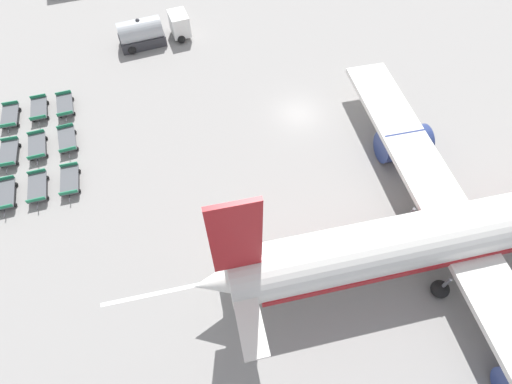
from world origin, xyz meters
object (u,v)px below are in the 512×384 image
Objects in this scene: baggage_dolly_row_mid_a_col_b at (9,153)px; baggage_dolly_row_mid_b_col_c at (38,187)px; baggage_dolly_row_far_col_c at (70,180)px; baggage_dolly_row_far_col_a at (65,105)px; airplane at (475,229)px; baggage_dolly_row_mid_a_col_c at (5,194)px; baggage_dolly_row_mid_a_col_a at (10,116)px; fuel_tanker_primary at (150,32)px; baggage_dolly_row_mid_b_col_b at (37,146)px; baggage_dolly_row_far_col_b at (67,140)px; baggage_dolly_row_mid_b_col_a at (39,109)px.

baggage_dolly_row_mid_a_col_b is 5.13m from baggage_dolly_row_mid_b_col_c.
baggage_dolly_row_mid_a_col_b is at bearing -131.70° from baggage_dolly_row_far_col_c.
baggage_dolly_row_far_col_a is at bearing 165.58° from baggage_dolly_row_mid_b_col_c.
airplane reaches higher than baggage_dolly_row_mid_a_col_b.
baggage_dolly_row_mid_a_col_a is at bearing -179.34° from baggage_dolly_row_mid_a_col_c.
fuel_tanker_primary reaches higher than baggage_dolly_row_far_col_c.
baggage_dolly_row_mid_b_col_c is at bearing -90.03° from baggage_dolly_row_far_col_c.
baggage_dolly_row_far_col_a is at bearing 151.83° from baggage_dolly_row_mid_b_col_b.
fuel_tanker_primary is 2.09× the size of baggage_dolly_row_mid_a_col_a.
baggage_dolly_row_mid_a_col_b is at bearing 179.53° from baggage_dolly_row_mid_a_col_c.
fuel_tanker_primary is 2.08× the size of baggage_dolly_row_far_col_b.
baggage_dolly_row_far_col_c is at bearing -117.41° from airplane.
airplane is at bearing 62.59° from baggage_dolly_row_far_col_c.
baggage_dolly_row_mid_b_col_a is (-9.46, 2.51, 0.00)m from baggage_dolly_row_mid_a_col_c.
baggage_dolly_row_mid_a_col_a is at bearing -60.41° from fuel_tanker_primary.
baggage_dolly_row_mid_b_col_b is (4.80, -0.09, 0.00)m from baggage_dolly_row_mid_b_col_a.
baggage_dolly_row_mid_a_col_c is at bearing -27.36° from baggage_dolly_row_mid_b_col_b.
baggage_dolly_row_mid_b_col_a is at bearing -180.00° from baggage_dolly_row_mid_b_col_c.
baggage_dolly_row_mid_a_col_c is 6.87m from baggage_dolly_row_far_col_b.
baggage_dolly_row_mid_b_col_a is at bearing 178.88° from baggage_dolly_row_mid_b_col_b.
baggage_dolly_row_far_col_b is (-4.71, 5.00, 0.00)m from baggage_dolly_row_mid_a_col_c.
baggage_dolly_row_far_col_a is (-9.30, 2.39, 0.00)m from baggage_dolly_row_mid_b_col_c.
baggage_dolly_row_mid_a_col_c and baggage_dolly_row_far_col_a have the same top height.
baggage_dolly_row_mid_a_col_c and baggage_dolly_row_mid_b_col_b have the same top height.
baggage_dolly_row_mid_b_col_b is 5.26m from baggage_dolly_row_far_col_a.
baggage_dolly_row_mid_a_col_c is 0.99× the size of baggage_dolly_row_far_col_c.
baggage_dolly_row_mid_a_col_c and baggage_dolly_row_mid_b_col_a have the same top height.
baggage_dolly_row_mid_b_col_a is 0.99× the size of baggage_dolly_row_far_col_b.
baggage_dolly_row_far_col_a is at bearing 134.64° from baggage_dolly_row_mid_a_col_b.
baggage_dolly_row_mid_b_col_a is 2.40m from baggage_dolly_row_far_col_a.
baggage_dolly_row_far_col_b is (4.53, 5.11, 0.00)m from baggage_dolly_row_mid_a_col_a.
baggage_dolly_row_mid_b_col_b is 4.66m from baggage_dolly_row_mid_b_col_c.
baggage_dolly_row_far_col_b is at bearing 152.12° from baggage_dolly_row_mid_b_col_c.
airplane is at bearing 64.61° from baggage_dolly_row_mid_b_col_c.
airplane reaches higher than baggage_dolly_row_mid_a_col_c.
baggage_dolly_row_mid_a_col_b is 1.01× the size of baggage_dolly_row_mid_b_col_a.
baggage_dolly_row_mid_a_col_b is (12.92, -14.27, -0.83)m from fuel_tanker_primary.
baggage_dolly_row_mid_b_col_a and baggage_dolly_row_mid_b_col_b have the same top height.
baggage_dolly_row_mid_b_col_b is at bearing -28.17° from baggage_dolly_row_far_col_a.
baggage_dolly_row_mid_a_col_a and baggage_dolly_row_mid_a_col_c have the same top height.
baggage_dolly_row_far_col_a is (-9.31, 4.90, 0.00)m from baggage_dolly_row_mid_a_col_c.
airplane is at bearing 54.37° from baggage_dolly_row_mid_a_col_a.
baggage_dolly_row_mid_b_col_a is (-0.22, 2.61, 0.00)m from baggage_dolly_row_mid_a_col_a.
baggage_dolly_row_mid_a_col_a is 1.01× the size of baggage_dolly_row_mid_b_col_c.
baggage_dolly_row_mid_a_col_a is 5.23m from baggage_dolly_row_mid_b_col_b.
baggage_dolly_row_far_col_b is at bearing 92.40° from baggage_dolly_row_mid_a_col_b.
baggage_dolly_row_mid_a_col_c is (-14.45, -32.96, -2.72)m from airplane.
baggage_dolly_row_mid_a_col_b is at bearing -86.17° from baggage_dolly_row_mid_b_col_b.
baggage_dolly_row_mid_b_col_b and baggage_dolly_row_far_col_b have the same top height.
baggage_dolly_row_mid_a_col_c is (9.25, 0.11, 0.00)m from baggage_dolly_row_mid_a_col_a.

